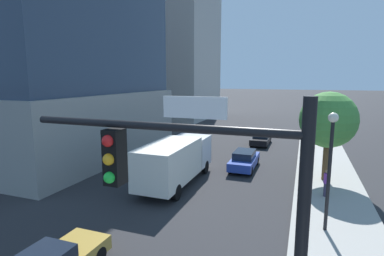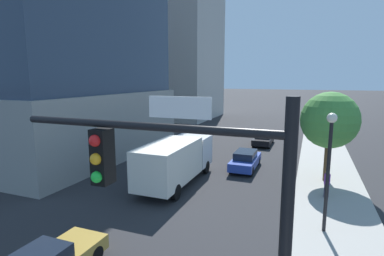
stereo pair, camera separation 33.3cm
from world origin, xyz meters
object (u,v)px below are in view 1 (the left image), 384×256
(construction_building, at_px, (166,7))
(traffic_light_pole, at_px, (210,220))
(pedestrian_purple_shirt, at_px, (326,183))
(street_lamp, at_px, (331,154))
(street_tree, at_px, (328,120))
(box_truck, at_px, (176,159))
(car_blue, at_px, (244,160))
(car_black, at_px, (261,138))

(construction_building, distance_m, traffic_light_pole, 53.53)
(traffic_light_pole, xyz_separation_m, pedestrian_purple_shirt, (2.86, 14.22, -3.73))
(street_lamp, height_order, street_tree, street_tree)
(street_lamp, xyz_separation_m, box_truck, (-9.07, 3.62, -2.02))
(construction_building, height_order, car_blue, construction_building)
(traffic_light_pole, bearing_deg, construction_building, 115.72)
(construction_building, xyz_separation_m, pedestrian_purple_shirt, (25.20, -32.16, -18.37))
(street_tree, relative_size, car_black, 1.36)
(street_tree, distance_m, car_blue, 6.87)
(car_blue, height_order, box_truck, box_truck)
(car_black, bearing_deg, traffic_light_pole, -84.25)
(street_tree, height_order, car_blue, street_tree)
(construction_building, relative_size, car_black, 10.23)
(pedestrian_purple_shirt, bearing_deg, box_truck, -175.16)
(construction_building, distance_m, street_lamp, 46.93)
(car_black, bearing_deg, box_truck, -104.05)
(street_tree, xyz_separation_m, box_truck, (-9.41, -4.02, -2.58))
(construction_building, relative_size, street_lamp, 8.35)
(street_lamp, xyz_separation_m, pedestrian_purple_shirt, (0.26, 4.41, -2.78))
(construction_building, distance_m, car_blue, 38.75)
(traffic_light_pole, bearing_deg, car_black, 95.75)
(street_tree, bearing_deg, car_black, 118.55)
(construction_building, height_order, street_tree, construction_building)
(construction_building, height_order, traffic_light_pole, construction_building)
(street_tree, xyz_separation_m, car_black, (-5.76, 10.58, -3.64))
(car_blue, relative_size, car_black, 1.02)
(traffic_light_pole, xyz_separation_m, street_tree, (2.94, 17.46, -0.39))
(street_lamp, relative_size, car_black, 1.22)
(traffic_light_pole, relative_size, street_lamp, 1.22)
(street_tree, bearing_deg, construction_building, 131.15)
(car_black, distance_m, box_truck, 15.09)
(street_tree, xyz_separation_m, car_blue, (-5.76, 1.11, -3.57))
(box_truck, xyz_separation_m, pedestrian_purple_shirt, (9.33, 0.79, -0.76))
(box_truck, bearing_deg, pedestrian_purple_shirt, 4.84)
(street_lamp, relative_size, pedestrian_purple_shirt, 3.36)
(box_truck, bearing_deg, street_tree, 23.14)
(construction_building, bearing_deg, traffic_light_pole, -64.28)
(traffic_light_pole, height_order, pedestrian_purple_shirt, traffic_light_pole)
(construction_building, bearing_deg, pedestrian_purple_shirt, -51.92)
(traffic_light_pole, relative_size, street_tree, 1.10)
(car_blue, bearing_deg, pedestrian_purple_shirt, -37.39)
(street_lamp, relative_size, box_truck, 0.68)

